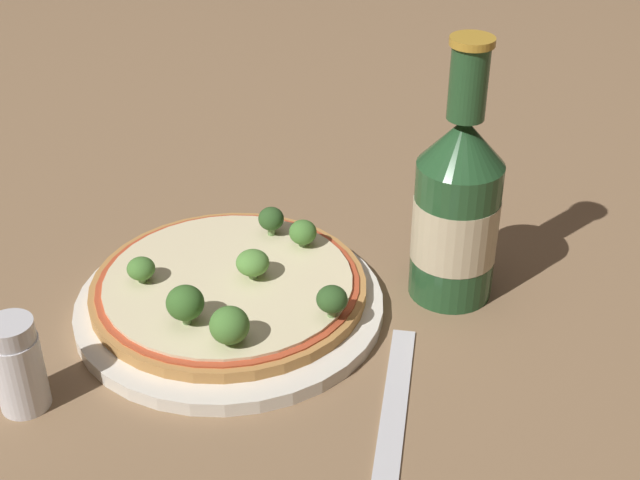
{
  "coord_description": "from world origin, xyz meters",
  "views": [
    {
      "loc": [
        0.38,
        -0.49,
        0.45
      ],
      "look_at": [
        0.06,
        0.04,
        0.06
      ],
      "focal_mm": 50.0,
      "sensor_mm": 36.0,
      "label": 1
    }
  ],
  "objects_px": {
    "pizza": "(231,289)",
    "fork": "(393,414)",
    "pepper_shaker": "(18,365)",
    "beer_bottle": "(457,208)"
  },
  "relations": [
    {
      "from": "pizza",
      "to": "fork",
      "type": "distance_m",
      "value": 0.18
    },
    {
      "from": "pizza",
      "to": "pepper_shaker",
      "type": "height_order",
      "value": "pepper_shaker"
    },
    {
      "from": "beer_bottle",
      "to": "fork",
      "type": "relative_size",
      "value": 1.2
    },
    {
      "from": "pizza",
      "to": "fork",
      "type": "xyz_separation_m",
      "value": [
        0.18,
        -0.05,
        -0.02
      ]
    },
    {
      "from": "pizza",
      "to": "fork",
      "type": "bearing_deg",
      "value": -15.38
    },
    {
      "from": "pepper_shaker",
      "to": "fork",
      "type": "relative_size",
      "value": 0.4
    },
    {
      "from": "pizza",
      "to": "fork",
      "type": "height_order",
      "value": "pizza"
    },
    {
      "from": "beer_bottle",
      "to": "pepper_shaker",
      "type": "distance_m",
      "value": 0.36
    },
    {
      "from": "beer_bottle",
      "to": "fork",
      "type": "distance_m",
      "value": 0.19
    },
    {
      "from": "pepper_shaker",
      "to": "fork",
      "type": "bearing_deg",
      "value": 27.89
    }
  ]
}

